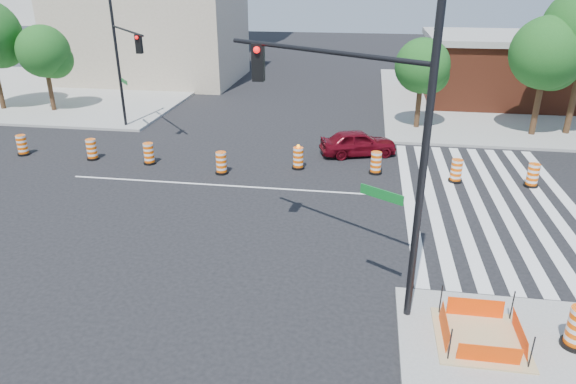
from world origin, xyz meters
TOP-DOWN VIEW (x-y plane):
  - ground at (0.00, 0.00)m, footprint 120.00×120.00m
  - sidewalk_ne at (18.00, 18.00)m, footprint 22.00×22.00m
  - sidewalk_nw at (-18.00, 18.00)m, footprint 22.00×22.00m
  - crosswalk_east at (10.95, 0.00)m, footprint 6.75×13.50m
  - lane_centerline at (0.00, 0.00)m, footprint 14.00×0.12m
  - excavation_pit at (9.00, -9.00)m, footprint 2.20×2.20m
  - brick_storefront at (18.00, 18.00)m, footprint 16.50×8.50m
  - beige_midrise at (-12.00, 22.00)m, footprint 14.00×10.00m
  - red_coupe at (5.56, 4.93)m, footprint 4.08×2.61m
  - signal_pole_se at (5.77, -7.25)m, footprint 5.47×3.58m
  - signal_pole_nw at (-7.22, 6.68)m, footprint 3.64×4.26m
  - tree_north_b at (-14.41, 10.52)m, footprint 3.27×3.25m
  - tree_north_c at (8.86, 10.10)m, footprint 3.12×3.06m
  - tree_north_d at (15.16, 9.61)m, footprint 3.83×3.83m
  - median_drum_0 at (-11.15, 2.38)m, footprint 0.60×0.60m
  - median_drum_1 at (-7.35, 2.29)m, footprint 0.60×0.60m
  - median_drum_2 at (-4.33, 2.12)m, footprint 0.60×0.60m
  - median_drum_3 at (-0.54, 1.40)m, footprint 0.60×0.60m
  - median_drum_4 at (2.85, 2.58)m, footprint 0.60×0.60m
  - median_drum_5 at (6.44, 2.49)m, footprint 0.60×0.60m
  - median_drum_6 at (9.92, 1.99)m, footprint 0.60×0.60m
  - median_drum_7 at (13.09, 1.94)m, footprint 0.60×0.60m

SIDE VIEW (x-z plane):
  - ground at x=0.00m, z-range 0.00..0.00m
  - lane_centerline at x=0.00m, z-range 0.00..0.01m
  - crosswalk_east at x=10.95m, z-range 0.00..0.01m
  - sidewalk_ne at x=18.00m, z-range 0.00..0.15m
  - sidewalk_nw at x=-18.00m, z-range 0.00..0.15m
  - excavation_pit at x=9.00m, z-range -0.23..0.67m
  - median_drum_0 at x=-11.15m, z-range -0.03..0.99m
  - median_drum_1 at x=-7.35m, z-range -0.03..0.99m
  - median_drum_2 at x=-4.33m, z-range -0.03..0.99m
  - median_drum_3 at x=-0.54m, z-range -0.03..0.99m
  - median_drum_5 at x=6.44m, z-range -0.03..0.99m
  - median_drum_6 at x=9.92m, z-range -0.03..0.99m
  - median_drum_7 at x=13.09m, z-range -0.03..0.99m
  - median_drum_4 at x=2.85m, z-range -0.10..1.08m
  - red_coupe at x=5.56m, z-range 0.00..1.29m
  - brick_storefront at x=18.00m, z-range 0.02..4.62m
  - tree_north_c at x=8.86m, z-range 0.89..6.10m
  - tree_north_b at x=-14.41m, z-range 0.94..6.47m
  - tree_north_d at x=15.16m, z-range 1.11..7.62m
  - signal_pole_nw at x=-7.22m, z-range 0.83..8.08m
  - beige_midrise at x=-12.00m, z-range 0.00..10.00m
  - signal_pole_se at x=5.77m, z-range 0.95..9.41m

